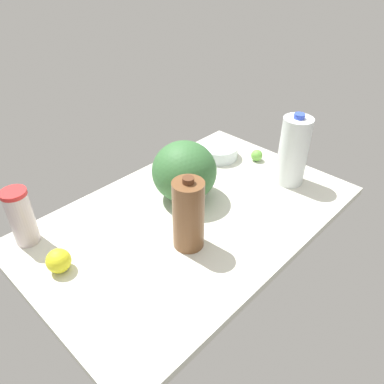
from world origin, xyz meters
The scene contains 8 objects.
countertop centered at (0.00, 0.00, 1.50)cm, with size 120.00×76.00×3.00cm, color silver.
chocolate_milk_jug centered at (-12.03, -10.00, 15.26)cm, with size 10.11×10.11×26.09cm.
mixing_bowl centered at (38.79, 20.46, 5.86)cm, with size 17.20×17.20×5.71cm, color silver.
watermelon centered at (6.21, 9.96, 14.42)cm, with size 24.32×24.32×22.84cm, color #376D38.
tumbler_cup centered at (-48.00, 29.77, 13.10)cm, with size 8.11×8.11×20.12cm.
milk_jug centered at (43.60, -13.34, 17.06)cm, with size 11.48×11.48×29.69cm.
lemon_far_back centered at (-47.40, 10.20, 6.77)cm, with size 7.54×7.54×7.54cm, color yellow.
lime_by_jug centered at (48.25, 6.17, 5.56)cm, with size 5.13×5.13×5.13cm, color #69AE41.
Camera 1 is at (-77.24, -74.22, 88.47)cm, focal length 35.00 mm.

